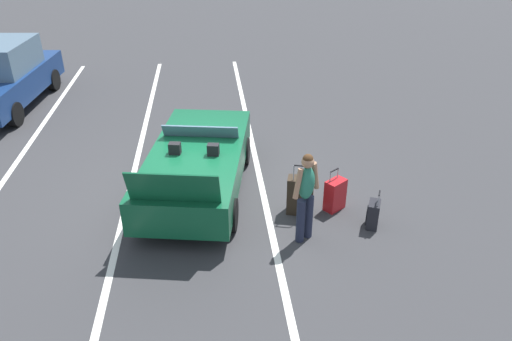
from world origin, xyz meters
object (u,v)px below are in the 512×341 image
object	(u,v)px
convertible_car	(199,160)
suitcase_medium_bright	(335,195)
suitcase_large_black	(300,195)
parked_sedan_near	(2,76)
traveler_person	(306,193)
suitcase_small_carryon	(373,214)

from	to	relation	value
convertible_car	suitcase_medium_bright	world-z (taller)	convertible_car
suitcase_large_black	parked_sedan_near	world-z (taller)	parked_sedan_near
convertible_car	traveler_person	distance (m)	2.70
suitcase_small_carryon	parked_sedan_near	xyz separation A→B (m)	(6.85, 8.57, 0.64)
traveler_person	parked_sedan_near	size ratio (longest dim) A/B	0.35
suitcase_small_carryon	parked_sedan_near	bearing A→B (deg)	-15.90
suitcase_small_carryon	convertible_car	bearing A→B (deg)	-6.84
convertible_car	parked_sedan_near	distance (m)	7.48
traveler_person	suitcase_large_black	bearing A→B (deg)	-40.49
convertible_car	suitcase_small_carryon	bearing A→B (deg)	-109.62
convertible_car	suitcase_small_carryon	xyz separation A→B (m)	(-1.76, -3.10, -0.34)
convertible_car	suitcase_large_black	world-z (taller)	convertible_car
convertible_car	suitcase_large_black	bearing A→B (deg)	-112.21
parked_sedan_near	suitcase_medium_bright	bearing A→B (deg)	57.88
convertible_car	suitcase_medium_bright	distance (m)	2.80
suitcase_small_carryon	suitcase_medium_bright	bearing A→B (deg)	-26.25
convertible_car	parked_sedan_near	xyz separation A→B (m)	(5.09, 5.47, 0.30)
suitcase_medium_bright	parked_sedan_near	xyz separation A→B (m)	(6.22, 8.02, 0.58)
convertible_car	parked_sedan_near	world-z (taller)	parked_sedan_near
convertible_car	suitcase_large_black	distance (m)	2.22
parked_sedan_near	convertible_car	bearing A→B (deg)	52.73
parked_sedan_near	traveler_person	bearing A→B (deg)	51.37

